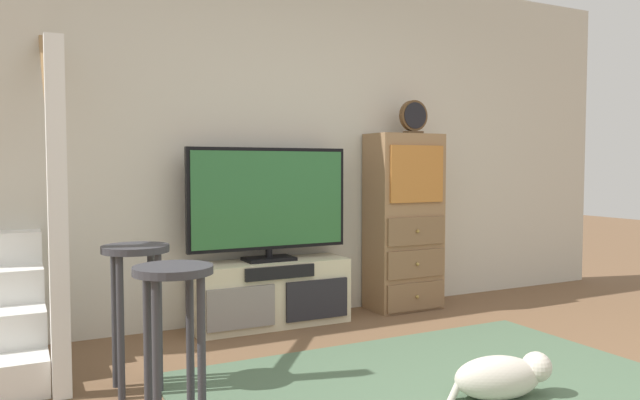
% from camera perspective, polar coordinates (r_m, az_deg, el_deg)
% --- Properties ---
extents(back_wall, '(6.40, 0.12, 2.70)m').
position_cam_1_polar(back_wall, '(4.72, -2.59, 5.54)').
color(back_wall, beige).
rests_on(back_wall, ground_plane).
extents(area_rug, '(2.60, 1.80, 0.01)m').
position_cam_1_polar(area_rug, '(3.32, 11.36, -17.20)').
color(area_rug, '#4C664C').
rests_on(area_rug, ground_plane).
extents(media_console, '(1.15, 0.38, 0.47)m').
position_cam_1_polar(media_console, '(4.45, -4.70, -8.77)').
color(media_console, beige).
rests_on(media_console, ground_plane).
extents(television, '(1.21, 0.22, 0.82)m').
position_cam_1_polar(television, '(4.38, -4.86, -0.09)').
color(television, black).
rests_on(television, media_console).
extents(side_cabinet, '(0.58, 0.38, 1.42)m').
position_cam_1_polar(side_cabinet, '(4.94, 7.93, -2.07)').
color(side_cabinet, '#93704C').
rests_on(side_cabinet, ground_plane).
extents(desk_clock, '(0.25, 0.08, 0.27)m').
position_cam_1_polar(desk_clock, '(4.96, 8.82, 7.74)').
color(desk_clock, '#4C3823').
rests_on(desk_clock, side_cabinet).
extents(bar_stool_near, '(0.34, 0.34, 0.74)m').
position_cam_1_polar(bar_stool_near, '(2.69, -13.65, -10.09)').
color(bar_stool_near, '#333338').
rests_on(bar_stool_near, ground_plane).
extents(bar_stool_far, '(0.34, 0.34, 0.75)m').
position_cam_1_polar(bar_stool_far, '(3.27, -16.98, -7.57)').
color(bar_stool_far, '#333338').
rests_on(bar_stool_far, ground_plane).
extents(dog, '(0.53, 0.33, 0.23)m').
position_cam_1_polar(dog, '(3.25, 16.87, -15.64)').
color(dog, beige).
rests_on(dog, ground_plane).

